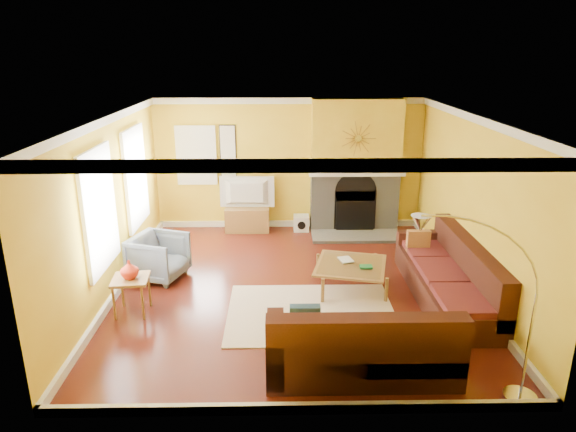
{
  "coord_description": "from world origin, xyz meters",
  "views": [
    {
      "loc": [
        -0.21,
        -7.42,
        3.63
      ],
      "look_at": [
        -0.07,
        0.4,
        1.07
      ],
      "focal_mm": 32.0,
      "sensor_mm": 36.0,
      "label": 1
    }
  ],
  "objects_px": {
    "media_console": "(247,219)",
    "arc_lamp": "(478,314)",
    "coffee_table": "(350,276)",
    "side_table": "(132,296)",
    "sectional_sofa": "(379,284)",
    "armchair": "(159,257)"
  },
  "relations": [
    {
      "from": "media_console",
      "to": "side_table",
      "type": "distance_m",
      "value": 3.76
    },
    {
      "from": "coffee_table",
      "to": "armchair",
      "type": "relative_size",
      "value": 1.3
    },
    {
      "from": "side_table",
      "to": "armchair",
      "type": "bearing_deg",
      "value": 83.98
    },
    {
      "from": "media_console",
      "to": "arc_lamp",
      "type": "distance_m",
      "value": 6.17
    },
    {
      "from": "coffee_table",
      "to": "side_table",
      "type": "xyz_separation_m",
      "value": [
        -3.23,
        -0.74,
        0.06
      ]
    },
    {
      "from": "armchair",
      "to": "side_table",
      "type": "distance_m",
      "value": 1.2
    },
    {
      "from": "sectional_sofa",
      "to": "media_console",
      "type": "bearing_deg",
      "value": 120.28
    },
    {
      "from": "coffee_table",
      "to": "arc_lamp",
      "type": "xyz_separation_m",
      "value": [
        0.91,
        -2.75,
        0.84
      ]
    },
    {
      "from": "armchair",
      "to": "side_table",
      "type": "relative_size",
      "value": 1.49
    },
    {
      "from": "arc_lamp",
      "to": "side_table",
      "type": "bearing_deg",
      "value": 154.01
    },
    {
      "from": "sectional_sofa",
      "to": "side_table",
      "type": "distance_m",
      "value": 3.52
    },
    {
      "from": "arc_lamp",
      "to": "media_console",
      "type": "bearing_deg",
      "value": 116.12
    },
    {
      "from": "coffee_table",
      "to": "armchair",
      "type": "bearing_deg",
      "value": 171.73
    },
    {
      "from": "media_console",
      "to": "side_table",
      "type": "relative_size",
      "value": 1.65
    },
    {
      "from": "sectional_sofa",
      "to": "armchair",
      "type": "height_order",
      "value": "sectional_sofa"
    },
    {
      "from": "arc_lamp",
      "to": "sectional_sofa",
      "type": "bearing_deg",
      "value": 107.76
    },
    {
      "from": "armchair",
      "to": "side_table",
      "type": "xyz_separation_m",
      "value": [
        -0.13,
        -1.19,
        -0.1
      ]
    },
    {
      "from": "side_table",
      "to": "arc_lamp",
      "type": "relative_size",
      "value": 0.26
    },
    {
      "from": "armchair",
      "to": "arc_lamp",
      "type": "height_order",
      "value": "arc_lamp"
    },
    {
      "from": "coffee_table",
      "to": "arc_lamp",
      "type": "height_order",
      "value": "arc_lamp"
    },
    {
      "from": "media_console",
      "to": "side_table",
      "type": "bearing_deg",
      "value": -112.58
    },
    {
      "from": "sectional_sofa",
      "to": "coffee_table",
      "type": "height_order",
      "value": "sectional_sofa"
    }
  ]
}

